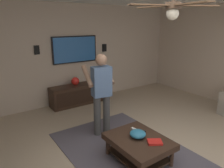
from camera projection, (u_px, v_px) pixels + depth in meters
The scene contains 15 objects.
ground_plane at pixel (161, 165), 3.39m from camera, with size 8.51×8.51×0.00m, color tan.
wall_back_tv at pixel (67, 55), 5.81m from camera, with size 0.10×7.29×2.70m, color #BCA893.
area_rug at pixel (130, 154), 3.68m from camera, with size 2.91×1.88×0.01m, color #514C56.
coffee_table at pixel (139, 144), 3.45m from camera, with size 1.00×0.80×0.40m.
media_console at pixel (81, 94), 5.96m from camera, with size 0.45×1.70×0.55m.
tv at pixel (75, 49), 5.81m from camera, with size 0.05×1.29×0.73m.
person_standing at pixel (101, 90), 4.12m from camera, with size 0.60×0.60×1.64m.
bowl at pixel (138, 134), 3.44m from camera, with size 0.26×0.26×0.12m, color teal.
remote_white at pixel (135, 129), 3.68m from camera, with size 0.15×0.04×0.02m, color white.
remote_black at pixel (141, 131), 3.63m from camera, with size 0.15×0.04×0.02m, color black.
book at pixel (155, 142), 3.28m from camera, with size 0.22×0.16×0.04m, color red.
vase_round at pixel (75, 81), 5.80m from camera, with size 0.22×0.22×0.22m, color red.
wall_speaker_left at pixel (104, 48), 6.35m from camera, with size 0.06×0.12×0.22m, color black.
wall_speaker_right at pixel (37, 50), 5.25m from camera, with size 0.06×0.12×0.22m, color black.
ceiling_fan at pixel (173, 8), 2.71m from camera, with size 1.20×1.15×0.46m.
Camera 1 is at (-1.94, 2.30, 2.19)m, focal length 34.06 mm.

